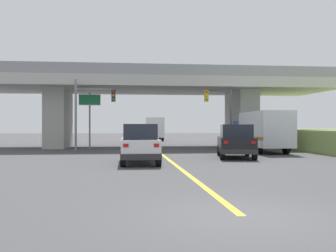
{
  "coord_description": "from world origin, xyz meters",
  "views": [
    {
      "loc": [
        -2.43,
        -7.92,
        1.88
      ],
      "look_at": [
        0.26,
        16.82,
        1.93
      ],
      "focal_mm": 41.4,
      "sensor_mm": 36.0,
      "label": 1
    }
  ],
  "objects_px": {
    "traffic_signal_nearside": "(222,107)",
    "suv_crossing": "(236,141)",
    "suv_lead": "(140,144)",
    "highway_sign": "(90,107)",
    "box_truck": "(262,131)",
    "semi_truck_distant": "(154,129)",
    "traffic_signal_farside": "(89,106)"
  },
  "relations": [
    {
      "from": "box_truck",
      "to": "semi_truck_distant",
      "type": "relative_size",
      "value": 1.17
    },
    {
      "from": "traffic_signal_farside",
      "to": "suv_lead",
      "type": "bearing_deg",
      "value": -72.03
    },
    {
      "from": "semi_truck_distant",
      "to": "suv_lead",
      "type": "bearing_deg",
      "value": -95.45
    },
    {
      "from": "suv_lead",
      "to": "semi_truck_distant",
      "type": "xyz_separation_m",
      "value": [
        3.22,
        33.77,
        0.62
      ]
    },
    {
      "from": "suv_lead",
      "to": "semi_truck_distant",
      "type": "distance_m",
      "value": 33.93
    },
    {
      "from": "suv_lead",
      "to": "suv_crossing",
      "type": "height_order",
      "value": "same"
    },
    {
      "from": "traffic_signal_farside",
      "to": "semi_truck_distant",
      "type": "height_order",
      "value": "traffic_signal_farside"
    },
    {
      "from": "box_truck",
      "to": "traffic_signal_farside",
      "type": "bearing_deg",
      "value": 166.93
    },
    {
      "from": "traffic_signal_nearside",
      "to": "traffic_signal_farside",
      "type": "xyz_separation_m",
      "value": [
        -10.93,
        -0.79,
        0.02
      ]
    },
    {
      "from": "box_truck",
      "to": "semi_truck_distant",
      "type": "height_order",
      "value": "semi_truck_distant"
    },
    {
      "from": "suv_crossing",
      "to": "traffic_signal_nearside",
      "type": "bearing_deg",
      "value": 91.73
    },
    {
      "from": "traffic_signal_nearside",
      "to": "suv_crossing",
      "type": "bearing_deg",
      "value": -99.06
    },
    {
      "from": "traffic_signal_farside",
      "to": "semi_truck_distant",
      "type": "relative_size",
      "value": 0.87
    },
    {
      "from": "traffic_signal_nearside",
      "to": "semi_truck_distant",
      "type": "relative_size",
      "value": 0.86
    },
    {
      "from": "box_truck",
      "to": "traffic_signal_nearside",
      "type": "bearing_deg",
      "value": 118.41
    },
    {
      "from": "semi_truck_distant",
      "to": "suv_crossing",
      "type": "bearing_deg",
      "value": -84.99
    },
    {
      "from": "traffic_signal_nearside",
      "to": "highway_sign",
      "type": "xyz_separation_m",
      "value": [
        -11.15,
        1.84,
        0.09
      ]
    },
    {
      "from": "suv_lead",
      "to": "highway_sign",
      "type": "height_order",
      "value": "highway_sign"
    },
    {
      "from": "suv_lead",
      "to": "semi_truck_distant",
      "type": "relative_size",
      "value": 0.74
    },
    {
      "from": "box_truck",
      "to": "traffic_signal_farside",
      "type": "relative_size",
      "value": 1.35
    },
    {
      "from": "suv_crossing",
      "to": "traffic_signal_nearside",
      "type": "relative_size",
      "value": 0.87
    },
    {
      "from": "traffic_signal_farside",
      "to": "semi_truck_distant",
      "type": "xyz_separation_m",
      "value": [
        6.8,
        22.75,
        -1.9
      ]
    },
    {
      "from": "suv_crossing",
      "to": "box_truck",
      "type": "distance_m",
      "value": 6.24
    },
    {
      "from": "semi_truck_distant",
      "to": "highway_sign",
      "type": "bearing_deg",
      "value": -109.22
    },
    {
      "from": "suv_lead",
      "to": "highway_sign",
      "type": "xyz_separation_m",
      "value": [
        -3.79,
        13.66,
        2.59
      ]
    },
    {
      "from": "traffic_signal_nearside",
      "to": "box_truck",
      "type": "bearing_deg",
      "value": -61.59
    },
    {
      "from": "traffic_signal_nearside",
      "to": "suv_lead",
      "type": "bearing_deg",
      "value": -121.91
    },
    {
      "from": "highway_sign",
      "to": "semi_truck_distant",
      "type": "bearing_deg",
      "value": 70.78
    },
    {
      "from": "box_truck",
      "to": "semi_truck_distant",
      "type": "xyz_separation_m",
      "value": [
        -6.19,
        25.76,
        0.05
      ]
    },
    {
      "from": "box_truck",
      "to": "suv_lead",
      "type": "bearing_deg",
      "value": -139.6
    },
    {
      "from": "suv_crossing",
      "to": "highway_sign",
      "type": "relative_size",
      "value": 1.01
    },
    {
      "from": "suv_lead",
      "to": "suv_crossing",
      "type": "distance_m",
      "value": 6.59
    }
  ]
}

